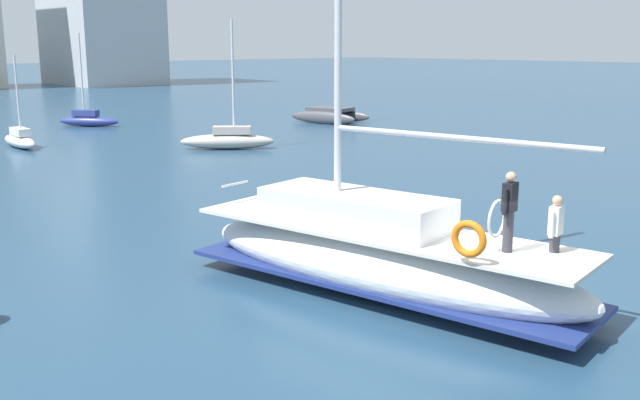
# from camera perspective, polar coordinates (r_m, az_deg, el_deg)

# --- Properties ---
(ground_plane) EXTENTS (400.00, 400.00, 0.00)m
(ground_plane) POSITION_cam_1_polar(r_m,az_deg,el_deg) (16.06, 13.14, -7.83)
(ground_plane) COLOR navy
(main_sailboat) EXTENTS (4.04, 9.87, 13.24)m
(main_sailboat) POSITION_cam_1_polar(r_m,az_deg,el_deg) (15.97, 4.60, -4.21)
(main_sailboat) COLOR silver
(main_sailboat) RESTS_ON ground
(moored_sloop_near) EXTENTS (3.37, 3.92, 6.08)m
(moored_sloop_near) POSITION_cam_1_polar(r_m,az_deg,el_deg) (51.01, -17.74, 6.07)
(moored_sloop_near) COLOR navy
(moored_sloop_near) RESTS_ON ground
(moored_sloop_far) EXTENTS (3.74, 5.69, 8.82)m
(moored_sloop_far) POSITION_cam_1_polar(r_m,az_deg,el_deg) (50.95, 0.81, 6.81)
(moored_sloop_far) COLOR #4C4C51
(moored_sloop_far) RESTS_ON ground
(moored_cutter_right) EXTENTS (1.14, 4.11, 4.86)m
(moored_cutter_right) POSITION_cam_1_polar(r_m,az_deg,el_deg) (41.74, -22.53, 4.43)
(moored_cutter_right) COLOR silver
(moored_cutter_right) RESTS_ON ground
(moored_ketch_distant) EXTENTS (4.55, 3.96, 6.63)m
(moored_ketch_distant) POSITION_cam_1_polar(r_m,az_deg,el_deg) (38.34, -7.24, 4.78)
(moored_ketch_distant) COLOR #B7B2A8
(moored_ketch_distant) RESTS_ON ground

